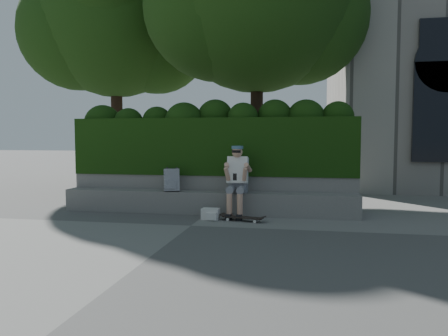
% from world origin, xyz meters
% --- Properties ---
extents(ground, '(80.00, 80.00, 0.00)m').
position_xyz_m(ground, '(0.00, 0.00, 0.00)').
color(ground, slate).
rests_on(ground, ground).
extents(bench_ledge, '(6.00, 0.45, 0.45)m').
position_xyz_m(bench_ledge, '(0.00, 1.25, 0.23)').
color(bench_ledge, gray).
rests_on(bench_ledge, ground).
extents(planter_wall, '(6.00, 0.50, 0.75)m').
position_xyz_m(planter_wall, '(0.00, 1.73, 0.38)').
color(planter_wall, gray).
rests_on(planter_wall, ground).
extents(hedge, '(6.00, 1.00, 1.20)m').
position_xyz_m(hedge, '(0.00, 1.95, 1.35)').
color(hedge, black).
rests_on(hedge, planter_wall).
extents(tree_right, '(4.85, 4.85, 7.67)m').
position_xyz_m(tree_right, '(-4.01, 5.84, 5.24)').
color(tree_right, black).
rests_on(tree_right, ground).
extents(person, '(0.40, 0.76, 1.38)m').
position_xyz_m(person, '(0.65, 1.07, 0.75)').
color(person, slate).
rests_on(person, ground).
extents(skateboard, '(0.78, 0.35, 0.08)m').
position_xyz_m(skateboard, '(0.83, 0.58, 0.07)').
color(skateboard, black).
rests_on(skateboard, ground).
extents(backpack_plaid, '(0.35, 0.27, 0.45)m').
position_xyz_m(backpack_plaid, '(-0.71, 1.15, 0.68)').
color(backpack_plaid, '#ABACB0').
rests_on(backpack_plaid, bench_ledge).
extents(backpack_ground, '(0.33, 0.23, 0.21)m').
position_xyz_m(backpack_ground, '(0.21, 0.63, 0.10)').
color(backpack_ground, silver).
rests_on(backpack_ground, ground).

